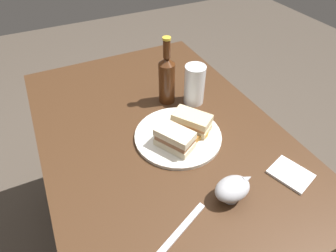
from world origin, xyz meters
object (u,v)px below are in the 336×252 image
(sandwich_half_right, at_px, (192,122))
(cider_bottle, at_px, (167,78))
(napkin, at_px, (291,174))
(plate, at_px, (178,136))
(sandwich_half_left, at_px, (175,139))
(gravy_boat, at_px, (233,189))
(fork, at_px, (181,229))
(pint_glass, at_px, (194,87))

(sandwich_half_right, height_order, cider_bottle, cider_bottle)
(sandwich_half_right, distance_m, napkin, 0.34)
(plate, bearing_deg, sandwich_half_left, 140.91)
(plate, height_order, cider_bottle, cider_bottle)
(plate, relative_size, napkin, 2.60)
(sandwich_half_right, bearing_deg, gravy_boat, 173.18)
(cider_bottle, bearing_deg, fork, 158.21)
(sandwich_half_left, bearing_deg, plate, -39.09)
(sandwich_half_left, distance_m, fork, 0.28)
(fork, bearing_deg, gravy_boat, 164.71)
(pint_glass, distance_m, gravy_boat, 0.44)
(napkin, relative_size, fork, 0.61)
(napkin, bearing_deg, fork, 92.02)
(sandwich_half_right, relative_size, cider_bottle, 0.55)
(plate, xyz_separation_m, pint_glass, (0.15, -0.14, 0.06))
(sandwich_half_left, xyz_separation_m, fork, (-0.25, 0.11, -0.04))
(pint_glass, height_order, gravy_boat, pint_glass)
(plate, relative_size, fork, 1.59)
(sandwich_half_right, bearing_deg, pint_glass, -32.01)
(sandwich_half_left, xyz_separation_m, sandwich_half_right, (0.05, -0.09, -0.00))
(pint_glass, height_order, napkin, pint_glass)
(sandwich_half_right, distance_m, pint_glass, 0.17)
(sandwich_half_left, bearing_deg, pint_glass, -42.69)
(cider_bottle, distance_m, napkin, 0.52)
(plate, height_order, fork, plate)
(sandwich_half_left, bearing_deg, fork, 156.70)
(plate, xyz_separation_m, sandwich_half_left, (-0.04, 0.03, 0.04))
(napkin, bearing_deg, cider_bottle, 19.31)
(gravy_boat, bearing_deg, cider_bottle, -4.10)
(plate, xyz_separation_m, cider_bottle, (0.20, -0.05, 0.09))
(cider_bottle, distance_m, fork, 0.54)
(pint_glass, xyz_separation_m, napkin, (-0.43, -0.08, -0.06))
(plate, relative_size, pint_glass, 1.90)
(sandwich_half_left, relative_size, sandwich_half_right, 0.96)
(pint_glass, bearing_deg, sandwich_half_right, 147.99)
(plate, relative_size, gravy_boat, 2.46)
(sandwich_half_left, distance_m, gravy_boat, 0.23)
(plate, distance_m, sandwich_half_right, 0.06)
(sandwich_half_right, relative_size, napkin, 1.27)
(sandwich_half_left, relative_size, napkin, 1.22)
(cider_bottle, bearing_deg, napkin, -160.69)
(plate, xyz_separation_m, fork, (-0.29, 0.14, -0.00))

